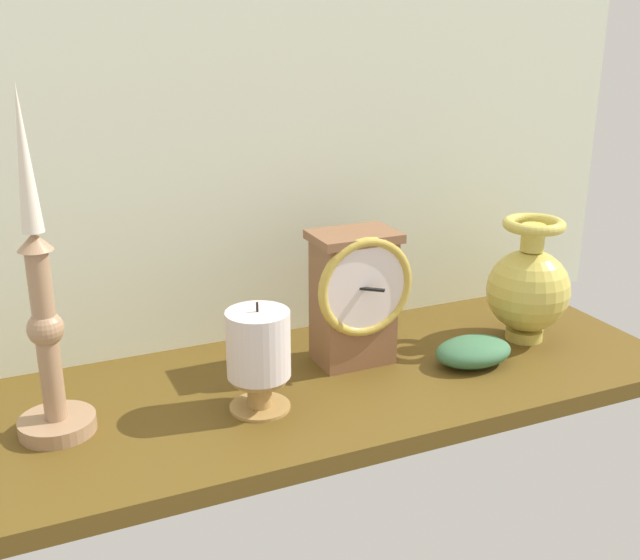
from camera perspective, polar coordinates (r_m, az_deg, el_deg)
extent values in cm
cube|color=#583F15|center=(104.17, -0.37, -7.98)|extent=(100.00, 36.00, 2.40)
cube|color=silver|center=(110.84, -4.34, 11.92)|extent=(120.00, 2.00, 65.00)
cube|color=brown|center=(106.06, 2.46, -1.62)|extent=(10.23, 7.11, 17.46)
cube|color=brown|center=(103.14, 2.53, 3.23)|extent=(11.45, 7.96, 1.20)
torus|color=gold|center=(101.62, 3.47, -0.60)|extent=(13.74, 1.25, 13.74)
cylinder|color=white|center=(101.54, 3.50, -0.61)|extent=(11.49, 0.40, 11.49)
cube|color=black|center=(101.29, 3.57, -0.67)|extent=(3.74, 3.26, 0.30)
cylinder|color=#A37D5B|center=(96.37, -18.78, -10.07)|extent=(8.84, 8.84, 1.80)
cylinder|color=#A37D5B|center=(91.70, -19.50, -4.00)|extent=(2.55, 2.55, 20.31)
sphere|color=#A37D5B|center=(91.33, -19.57, -3.41)|extent=(4.08, 4.08, 4.08)
cone|color=#A37D5B|center=(88.16, -20.29, 2.70)|extent=(3.86, 3.86, 2.00)
cone|color=silver|center=(86.25, -20.97, 8.40)|extent=(2.39, 2.39, 15.90)
cylinder|color=gold|center=(120.18, 14.69, -3.78)|extent=(5.49, 5.49, 1.60)
sphere|color=gold|center=(117.75, 14.96, -0.68)|extent=(12.20, 12.20, 12.20)
cylinder|color=gold|center=(115.38, 15.30, 3.08)|extent=(3.42, 3.42, 3.88)
torus|color=gold|center=(114.89, 15.38, 4.01)|extent=(8.93, 8.93, 1.61)
cylinder|color=#AD8446|center=(96.15, -4.47, -8.31)|extent=(3.01, 3.01, 4.09)
cylinder|color=#AD8446|center=(96.92, -4.44, -9.18)|extent=(7.54, 7.54, 0.80)
cylinder|color=#AD8446|center=(95.23, -4.50, -7.22)|extent=(6.78, 6.78, 0.60)
cylinder|color=silver|center=(93.32, -4.57, -4.72)|extent=(7.78, 7.78, 8.29)
cylinder|color=black|center=(91.52, -4.65, -2.00)|extent=(0.30, 0.30, 1.20)
ellipsoid|color=#3B6D46|center=(109.48, 11.23, -5.18)|extent=(11.27, 7.89, 3.78)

